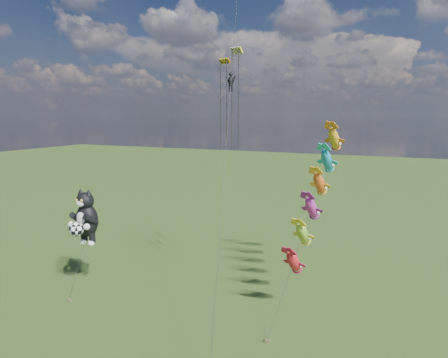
% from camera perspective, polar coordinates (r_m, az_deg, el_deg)
% --- Properties ---
extents(ground, '(300.00, 300.00, 0.00)m').
position_cam_1_polar(ground, '(37.95, -19.31, -18.19)').
color(ground, '#1B360D').
extents(cat_kite_rig, '(2.62, 4.14, 10.35)m').
position_cam_1_polar(cat_kite_rig, '(39.42, -20.41, -5.49)').
color(cat_kite_rig, brown).
rests_on(cat_kite_rig, ground).
extents(fish_windsock_rig, '(3.38, 15.70, 18.01)m').
position_cam_1_polar(fish_windsock_rig, '(35.53, 13.74, -2.41)').
color(fish_windsock_rig, brown).
rests_on(fish_windsock_rig, ground).
extents(parafoil_rig, '(5.70, 16.86, 27.79)m').
position_cam_1_polar(parafoil_rig, '(33.87, 1.02, 13.82)').
color(parafoil_rig, brown).
rests_on(parafoil_rig, ground).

